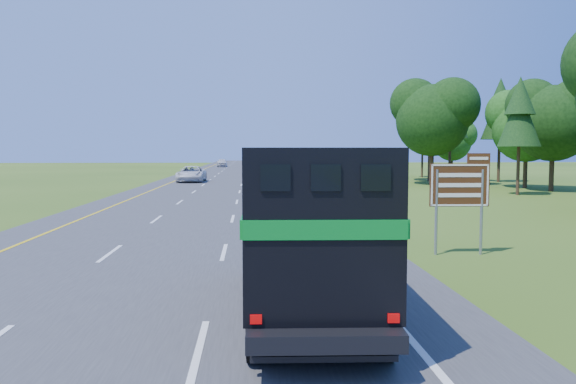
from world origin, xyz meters
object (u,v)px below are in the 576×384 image
(white_suv, at_px, (191,174))
(far_car, at_px, (222,163))
(horse_truck, at_px, (310,226))
(exit_sign, at_px, (461,189))

(white_suv, relative_size, far_car, 1.19)
(horse_truck, distance_m, far_car, 103.39)
(white_suv, bearing_deg, exit_sign, -72.38)
(horse_truck, distance_m, white_suv, 49.15)
(horse_truck, height_order, white_suv, horse_truck)
(horse_truck, bearing_deg, exit_sign, 50.97)
(far_car, relative_size, exit_sign, 1.53)
(horse_truck, bearing_deg, far_car, 96.07)
(exit_sign, bearing_deg, far_car, 99.18)
(horse_truck, xyz_separation_m, far_car, (-6.90, 103.15, -0.94))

